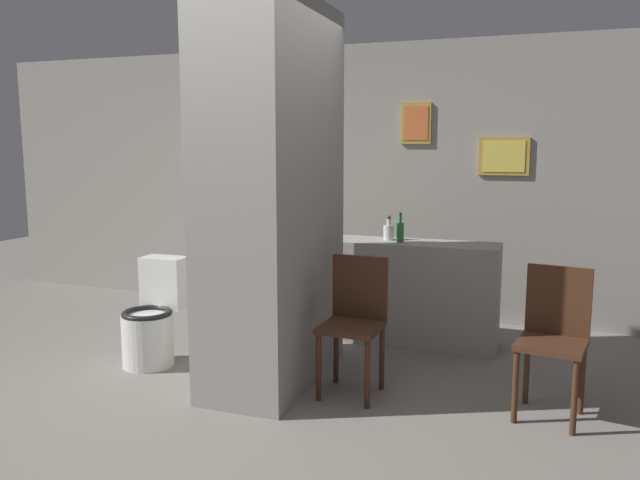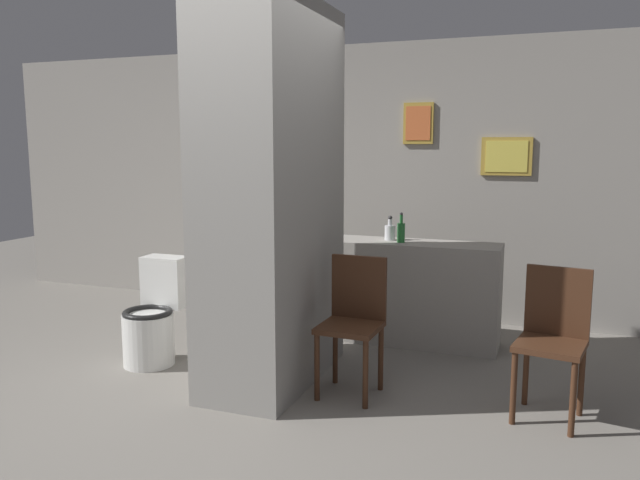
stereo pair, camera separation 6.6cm
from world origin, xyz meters
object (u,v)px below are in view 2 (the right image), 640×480
object	(u,v)px
toilet	(154,320)
chair_by_doorway	(553,335)
bottle_tall	(401,231)
bicycle	(268,294)
chair_near_pillar	(353,318)

from	to	relation	value
toilet	chair_by_doorway	size ratio (longest dim) A/B	0.86
bottle_tall	toilet	bearing A→B (deg)	-146.35
toilet	chair_by_doorway	world-z (taller)	chair_by_doorway
bicycle	bottle_tall	size ratio (longest dim) A/B	6.74
toilet	chair_near_pillar	size ratio (longest dim) A/B	0.86
toilet	chair_near_pillar	xyz separation A→B (m)	(1.61, -0.04, 0.18)
chair_near_pillar	bicycle	xyz separation A→B (m)	(-1.11, 1.04, -0.16)
toilet	bottle_tall	distance (m)	2.09
toilet	bottle_tall	size ratio (longest dim) A/B	3.16
chair_by_doorway	bicycle	distance (m)	2.56
chair_by_doorway	bicycle	world-z (taller)	chair_by_doorway
chair_by_doorway	toilet	bearing A→B (deg)	-169.81
bicycle	bottle_tall	world-z (taller)	bottle_tall
toilet	chair_near_pillar	bearing A→B (deg)	-1.55
chair_near_pillar	chair_by_doorway	size ratio (longest dim) A/B	1.00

